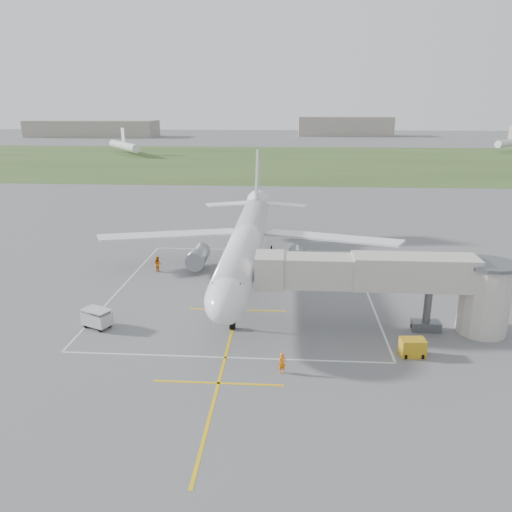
# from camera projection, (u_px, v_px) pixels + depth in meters

# --- Properties ---
(ground) EXTENTS (700.00, 700.00, 0.00)m
(ground) POSITION_uv_depth(u_px,v_px,m) (246.00, 278.00, 60.65)
(ground) COLOR #59595C
(ground) RESTS_ON ground
(grass_strip) EXTENTS (700.00, 120.00, 0.02)m
(grass_strip) POSITION_uv_depth(u_px,v_px,m) (277.00, 160.00, 184.64)
(grass_strip) COLOR #374D21
(grass_strip) RESTS_ON ground
(apron_markings) EXTENTS (28.20, 60.00, 0.01)m
(apron_markings) POSITION_uv_depth(u_px,v_px,m) (241.00, 295.00, 55.10)
(apron_markings) COLOR #E9B60D
(apron_markings) RESTS_ON ground
(airliner) EXTENTS (38.93, 46.75, 13.52)m
(airliner) POSITION_uv_depth(u_px,v_px,m) (246.00, 241.00, 60.08)
(airliner) COLOR silver
(airliner) RESTS_ON ground
(jet_bridge) EXTENTS (23.40, 5.00, 7.20)m
(jet_bridge) POSITION_uv_depth(u_px,v_px,m) (405.00, 282.00, 45.36)
(jet_bridge) COLOR #ACA49C
(jet_bridge) RESTS_ON ground
(gpu_unit) EXTENTS (2.12, 1.58, 1.51)m
(gpu_unit) POSITION_uv_depth(u_px,v_px,m) (412.00, 348.00, 41.67)
(gpu_unit) COLOR #C08F18
(gpu_unit) RESTS_ON ground
(baggage_cart) EXTENTS (3.06, 2.54, 1.84)m
(baggage_cart) POSITION_uv_depth(u_px,v_px,m) (97.00, 318.00, 46.89)
(baggage_cart) COLOR #B7B7B7
(baggage_cart) RESTS_ON ground
(ramp_worker_nose) EXTENTS (0.73, 0.65, 1.69)m
(ramp_worker_nose) POSITION_uv_depth(u_px,v_px,m) (282.00, 363.00, 38.97)
(ramp_worker_nose) COLOR orange
(ramp_worker_nose) RESTS_ON ground
(ramp_worker_wing) EXTENTS (1.21, 1.17, 1.97)m
(ramp_worker_wing) POSITION_uv_depth(u_px,v_px,m) (158.00, 264.00, 62.67)
(ramp_worker_wing) COLOR #DC6306
(ramp_worker_wing) RESTS_ON ground
(distant_hangars) EXTENTS (345.00, 49.00, 12.00)m
(distant_hangars) POSITION_uv_depth(u_px,v_px,m) (257.00, 128.00, 313.12)
(distant_hangars) COLOR gray
(distant_hangars) RESTS_ON ground
(distant_aircraft) EXTENTS (193.70, 54.36, 8.85)m
(distant_aircraft) POSITION_uv_depth(u_px,v_px,m) (329.00, 144.00, 213.26)
(distant_aircraft) COLOR silver
(distant_aircraft) RESTS_ON ground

